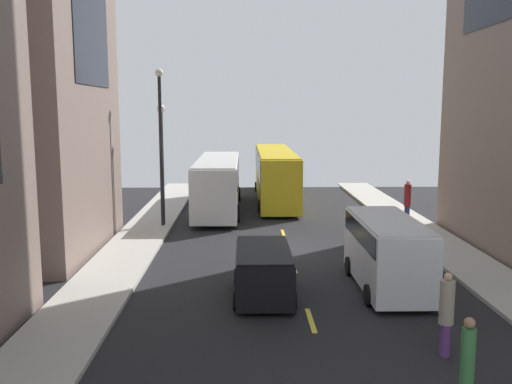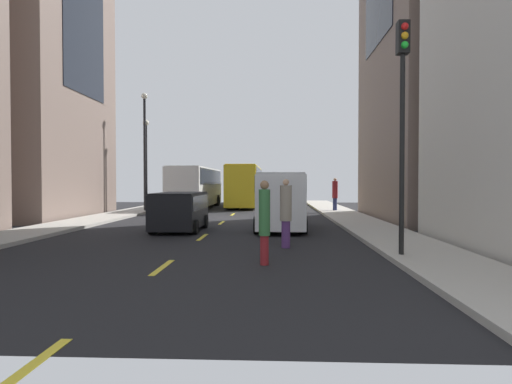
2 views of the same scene
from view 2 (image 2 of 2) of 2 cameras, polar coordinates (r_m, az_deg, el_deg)
ground_plane at (r=25.98m, az=-3.77°, el=-3.50°), size 41.16×41.16×0.00m
sidewalk_west at (r=27.75m, az=-18.94°, el=-3.11°), size 2.57×44.00×0.15m
sidewalk_east at (r=26.19m, az=12.33°, el=-3.32°), size 2.57×44.00×0.15m
lane_stripe_0 at (r=5.95m, az=-28.45°, el=-20.23°), size 0.16×2.00×0.01m
lane_stripe_1 at (r=11.32m, az=-12.35°, el=-9.77°), size 0.16×2.00×0.01m
lane_stripe_2 at (r=17.12m, az=-7.13°, el=-5.98°), size 0.16×2.00×0.01m
lane_stripe_3 at (r=23.02m, az=-4.60°, el=-4.11°), size 0.16×2.00×0.01m
lane_stripe_4 at (r=28.96m, az=-3.11°, el=-2.99°), size 0.16×2.00×0.01m
lane_stripe_5 at (r=34.92m, az=-2.13°, el=-2.26°), size 0.16×2.00×0.01m
lane_stripe_6 at (r=40.89m, az=-1.44°, el=-1.74°), size 0.16×2.00×0.01m
lane_stripe_7 at (r=46.87m, az=-0.92°, el=-1.35°), size 0.16×2.00×0.01m
city_bus_white at (r=36.12m, az=-7.90°, el=1.03°), size 2.80×12.09×3.35m
streetcar_yellow at (r=39.60m, az=-1.33°, el=1.23°), size 2.70×14.33×3.59m
delivery_van_white at (r=19.75m, az=3.20°, el=-0.61°), size 2.25×5.61×2.58m
car_black_0 at (r=19.47m, az=-10.07°, el=-2.14°), size 2.06×4.12×1.72m
pedestrian_walking_far at (r=11.25m, az=1.13°, el=-3.68°), size 0.30×0.30×2.22m
pedestrian_crossing_mid at (r=31.46m, az=10.47°, el=-0.14°), size 0.39×0.39×2.35m
pedestrian_waiting_curb at (r=14.19m, az=4.00°, el=-2.60°), size 0.38×0.38×2.28m
traffic_light_near_corner at (r=12.88m, az=18.94°, el=12.17°), size 0.32×0.44×6.49m
streetlamp_near at (r=31.96m, az=-14.60°, el=6.69°), size 0.44×0.44×8.43m
streetlamp_far at (r=32.18m, az=-14.43°, el=4.89°), size 0.44×0.44×6.57m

